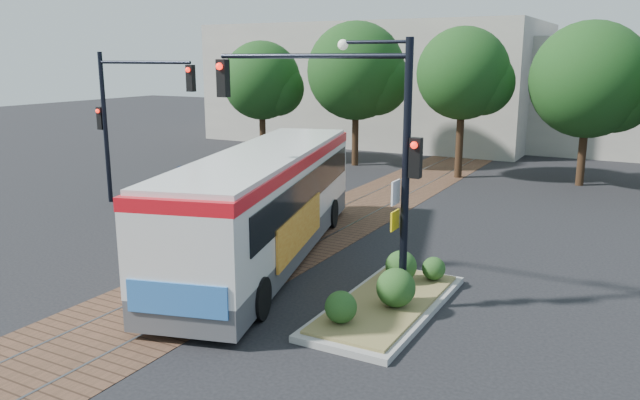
% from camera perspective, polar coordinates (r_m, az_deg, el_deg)
% --- Properties ---
extents(ground, '(120.00, 120.00, 0.00)m').
position_cam_1_polar(ground, '(17.98, -6.98, -5.96)').
color(ground, black).
rests_on(ground, ground).
extents(trackbed, '(3.60, 40.00, 0.02)m').
position_cam_1_polar(trackbed, '(21.20, -0.70, -2.90)').
color(trackbed, brown).
rests_on(trackbed, ground).
extents(tree_row, '(26.40, 5.60, 7.67)m').
position_cam_1_polar(tree_row, '(31.47, 12.62, 10.91)').
color(tree_row, '#382314').
rests_on(tree_row, ground).
extents(warehouses, '(40.00, 13.00, 8.00)m').
position_cam_1_polar(warehouses, '(43.86, 14.92, 9.92)').
color(warehouses, '#ADA899').
rests_on(warehouses, ground).
extents(city_bus, '(5.68, 12.13, 3.19)m').
position_cam_1_polar(city_bus, '(18.13, -4.91, 0.10)').
color(city_bus, '#4B4B4E').
rests_on(city_bus, ground).
extents(traffic_island, '(2.20, 5.20, 1.13)m').
position_cam_1_polar(traffic_island, '(14.92, 6.35, -8.62)').
color(traffic_island, gray).
rests_on(traffic_island, ground).
extents(signal_pole_main, '(5.49, 0.46, 6.00)m').
position_cam_1_polar(signal_pole_main, '(14.44, 3.33, 6.42)').
color(signal_pole_main, black).
rests_on(signal_pole_main, ground).
extents(signal_pole_left, '(4.99, 0.34, 6.00)m').
position_cam_1_polar(signal_pole_left, '(25.63, -17.44, 8.04)').
color(signal_pole_left, black).
rests_on(signal_pole_left, ground).
extents(officer, '(0.73, 0.54, 1.84)m').
position_cam_1_polar(officer, '(24.09, -12.55, 0.95)').
color(officer, black).
rests_on(officer, ground).
extents(parked_car, '(4.71, 3.21, 1.27)m').
position_cam_1_polar(parked_car, '(28.59, -4.63, 2.50)').
color(parked_car, black).
rests_on(parked_car, ground).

